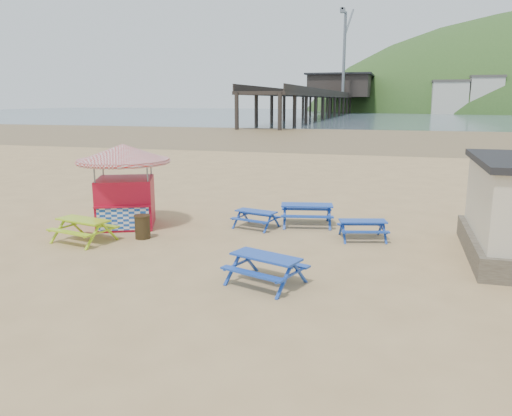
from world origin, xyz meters
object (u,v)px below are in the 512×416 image
(picnic_table_blue_a, at_px, (307,215))
(ice_cream_kiosk, at_px, (124,175))
(picnic_table_blue_b, at_px, (256,219))
(picnic_table_yellow, at_px, (84,230))
(litter_bin, at_px, (142,227))

(picnic_table_blue_a, distance_m, ice_cream_kiosk, 7.27)
(picnic_table_blue_b, relative_size, picnic_table_yellow, 0.84)
(picnic_table_blue_b, bearing_deg, ice_cream_kiosk, -153.10)
(picnic_table_blue_a, relative_size, picnic_table_blue_b, 1.24)
(picnic_table_blue_b, distance_m, ice_cream_kiosk, 5.37)
(ice_cream_kiosk, bearing_deg, litter_bin, -68.28)
(picnic_table_blue_b, xyz_separation_m, ice_cream_kiosk, (-4.97, -1.11, 1.69))
(picnic_table_yellow, xyz_separation_m, litter_bin, (1.78, 0.93, 0.03))
(ice_cream_kiosk, distance_m, litter_bin, 2.63)
(picnic_table_blue_b, xyz_separation_m, litter_bin, (-3.49, -2.59, 0.10))
(picnic_table_blue_b, distance_m, litter_bin, 4.34)
(picnic_table_blue_b, distance_m, picnic_table_yellow, 6.33)
(picnic_table_yellow, relative_size, ice_cream_kiosk, 0.47)
(picnic_table_blue_a, height_order, picnic_table_blue_b, picnic_table_blue_a)
(picnic_table_blue_a, xyz_separation_m, litter_bin, (-5.30, -3.51, 0.01))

